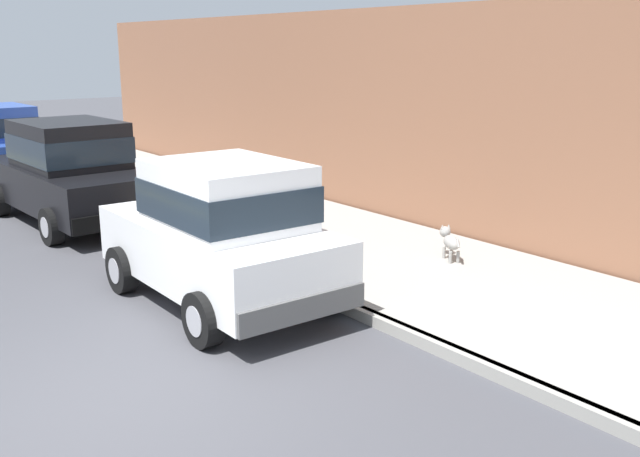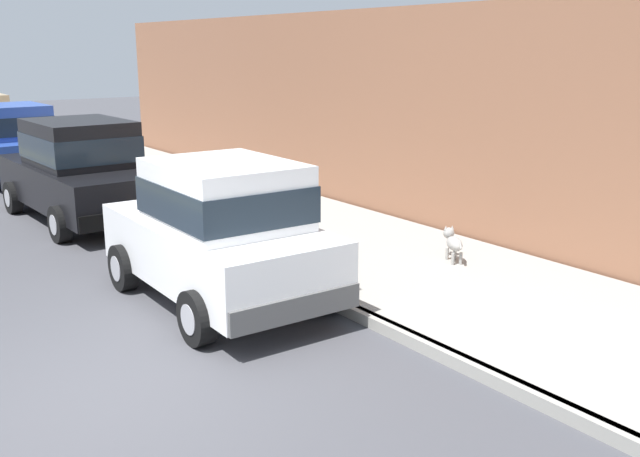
{
  "view_description": "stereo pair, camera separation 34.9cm",
  "coord_description": "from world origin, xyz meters",
  "px_view_note": "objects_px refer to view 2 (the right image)",
  "views": [
    {
      "loc": [
        -2.29,
        -5.97,
        3.26
      ],
      "look_at": [
        3.51,
        1.49,
        0.85
      ],
      "focal_mm": 40.34,
      "sensor_mm": 36.0,
      "label": 1
    },
    {
      "loc": [
        -2.01,
        -6.18,
        3.26
      ],
      "look_at": [
        3.51,
        1.49,
        0.85
      ],
      "focal_mm": 40.34,
      "sensor_mm": 36.0,
      "label": 2
    }
  ],
  "objects_px": {
    "dog_grey": "(453,242)",
    "car_white_hatchback": "(220,230)",
    "car_black_sedan": "(80,170)",
    "car_blue_hatchback": "(11,141)",
    "fire_hydrant": "(250,223)"
  },
  "relations": [
    {
      "from": "car_white_hatchback",
      "to": "car_black_sedan",
      "type": "height_order",
      "value": "car_black_sedan"
    },
    {
      "from": "car_black_sedan",
      "to": "car_blue_hatchback",
      "type": "relative_size",
      "value": 1.21
    },
    {
      "from": "car_white_hatchback",
      "to": "fire_hydrant",
      "type": "relative_size",
      "value": 5.27
    },
    {
      "from": "dog_grey",
      "to": "car_white_hatchback",
      "type": "bearing_deg",
      "value": 168.09
    },
    {
      "from": "car_black_sedan",
      "to": "car_blue_hatchback",
      "type": "bearing_deg",
      "value": 90.42
    },
    {
      "from": "car_white_hatchback",
      "to": "dog_grey",
      "type": "xyz_separation_m",
      "value": [
        3.47,
        -0.73,
        -0.55
      ]
    },
    {
      "from": "dog_grey",
      "to": "fire_hydrant",
      "type": "height_order",
      "value": "fire_hydrant"
    },
    {
      "from": "car_black_sedan",
      "to": "car_blue_hatchback",
      "type": "height_order",
      "value": "car_black_sedan"
    },
    {
      "from": "car_blue_hatchback",
      "to": "fire_hydrant",
      "type": "xyz_separation_m",
      "value": [
        1.53,
        -8.99,
        -0.5
      ]
    },
    {
      "from": "car_white_hatchback",
      "to": "car_black_sedan",
      "type": "relative_size",
      "value": 0.82
    },
    {
      "from": "car_black_sedan",
      "to": "fire_hydrant",
      "type": "relative_size",
      "value": 6.43
    },
    {
      "from": "car_black_sedan",
      "to": "fire_hydrant",
      "type": "height_order",
      "value": "car_black_sedan"
    },
    {
      "from": "fire_hydrant",
      "to": "car_black_sedan",
      "type": "bearing_deg",
      "value": 111.45
    },
    {
      "from": "car_white_hatchback",
      "to": "dog_grey",
      "type": "bearing_deg",
      "value": -11.91
    },
    {
      "from": "fire_hydrant",
      "to": "car_white_hatchback",
      "type": "bearing_deg",
      "value": -129.18
    }
  ]
}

